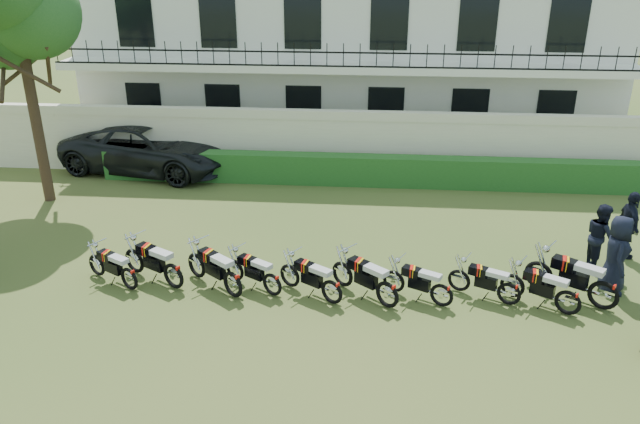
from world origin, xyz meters
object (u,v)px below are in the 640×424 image
(motorcycle_5, at_px, (388,288))
(officer_5, at_px, (629,225))
(motorcycle_1, at_px, (173,270))
(motorcycle_4, at_px, (332,286))
(motorcycle_7, at_px, (510,289))
(officer_4, at_px, (600,236))
(motorcycle_3, at_px, (272,279))
(tree_west_near, at_px, (16,3))
(motorcycle_8, at_px, (569,297))
(motorcycle_0, at_px, (129,274))
(motorcycle_2, at_px, (232,278))
(motorcycle_9, at_px, (605,289))
(suv, at_px, (149,148))
(motorcycle_6, at_px, (442,290))
(officer_3, at_px, (616,255))

(motorcycle_5, relative_size, officer_5, 0.88)
(motorcycle_1, bearing_deg, motorcycle_4, -65.96)
(motorcycle_7, xyz_separation_m, officer_4, (2.51, 2.03, 0.41))
(motorcycle_3, distance_m, officer_5, 9.09)
(tree_west_near, distance_m, motorcycle_8, 16.25)
(motorcycle_3, relative_size, officer_4, 0.89)
(motorcycle_0, xyz_separation_m, motorcycle_2, (2.45, -0.13, 0.06))
(motorcycle_9, height_order, suv, suv)
(motorcycle_1, relative_size, officer_4, 1.05)
(suv, bearing_deg, motorcycle_6, -120.42)
(motorcycle_2, bearing_deg, motorcycle_5, -54.20)
(motorcycle_4, bearing_deg, officer_4, -37.18)
(motorcycle_1, bearing_deg, motorcycle_7, -60.97)
(suv, height_order, officer_5, officer_5)
(motorcycle_0, bearing_deg, motorcycle_5, -62.92)
(officer_3, bearing_deg, motorcycle_5, 113.93)
(motorcycle_6, xyz_separation_m, officer_3, (3.95, 1.03, 0.51))
(motorcycle_7, bearing_deg, motorcycle_1, 116.14)
(motorcycle_4, distance_m, officer_4, 6.82)
(motorcycle_8, xyz_separation_m, officer_3, (1.28, 1.14, 0.49))
(tree_west_near, distance_m, motorcycle_1, 9.25)
(motorcycle_8, bearing_deg, tree_west_near, 100.80)
(motorcycle_7, relative_size, officer_3, 0.82)
(officer_5, bearing_deg, motorcycle_8, 142.04)
(motorcycle_0, bearing_deg, motorcycle_2, -63.25)
(tree_west_near, bearing_deg, motorcycle_6, -24.75)
(motorcycle_4, height_order, officer_3, officer_3)
(motorcycle_5, xyz_separation_m, motorcycle_8, (3.86, 0.04, -0.04))
(motorcycle_0, distance_m, motorcycle_5, 5.92)
(motorcycle_9, bearing_deg, motorcycle_2, 126.08)
(officer_4, bearing_deg, motorcycle_0, 95.44)
(tree_west_near, xyz_separation_m, officer_3, (15.58, -4.33, -4.95))
(tree_west_near, relative_size, motorcycle_9, 4.40)
(officer_3, relative_size, officer_4, 1.12)
(motorcycle_1, distance_m, motorcycle_5, 4.92)
(motorcycle_9, bearing_deg, suv, 92.54)
(officer_4, bearing_deg, motorcycle_6, 113.87)
(motorcycle_1, distance_m, motorcycle_6, 6.11)
(motorcycle_6, bearing_deg, officer_5, -32.28)
(motorcycle_2, distance_m, motorcycle_5, 3.46)
(tree_west_near, height_order, motorcycle_9, tree_west_near)
(motorcycle_5, xyz_separation_m, motorcycle_7, (2.68, 0.34, -0.07))
(motorcycle_1, bearing_deg, motorcycle_2, -70.84)
(motorcycle_0, xyz_separation_m, motorcycle_6, (7.11, -0.13, -0.00))
(motorcycle_1, distance_m, motorcycle_2, 1.47)
(tree_west_near, xyz_separation_m, motorcycle_1, (5.53, -5.09, -5.39))
(officer_5, bearing_deg, motorcycle_0, 101.60)
(tree_west_near, relative_size, suv, 1.31)
(motorcycle_1, bearing_deg, motorcycle_8, -62.87)
(suv, xyz_separation_m, officer_5, (14.29, -5.48, 0.05))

